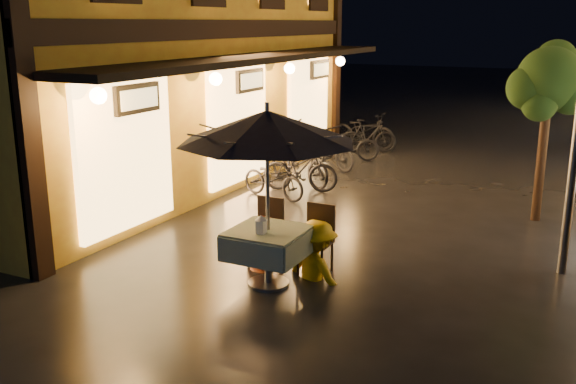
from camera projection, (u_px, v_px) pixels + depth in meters
The scene contains 17 objects.
ground at pixel (310, 286), 8.62m from camera, with size 90.00×90.00×0.00m, color black.
west_building at pixel (143, 8), 13.58m from camera, with size 5.90×11.40×7.40m.
street_tree at pixel (550, 84), 10.87m from camera, with size 1.43×1.20×3.15m.
cafe_table at pixel (268, 243), 8.51m from camera, with size 0.99×0.99×0.78m.
patio_umbrella at pixel (267, 127), 8.11m from camera, with size 2.34×2.34×2.46m.
cafe_chair_left at pixel (268, 227), 9.34m from camera, with size 0.42×0.42×0.97m.
cafe_chair_right at pixel (318, 235), 8.99m from camera, with size 0.42×0.42×0.97m.
table_lantern at pixel (261, 223), 8.27m from camera, with size 0.16×0.16×0.25m.
person_orange at pixel (264, 218), 9.12m from camera, with size 0.72×0.56×1.48m, color #D25D29.
person_yellow at pixel (317, 222), 8.73m from camera, with size 1.02×0.59×1.59m, color yellow.
bicycle_0 at pixel (274, 178), 12.84m from camera, with size 0.53×1.53×0.80m, color black.
bicycle_1 at pixel (300, 169), 13.32m from camera, with size 0.45×1.58×0.95m, color black.
bicycle_2 at pixel (300, 162), 13.93m from camera, with size 0.66×1.89×0.99m, color black.
bicycle_3 at pixel (330, 150), 15.31m from camera, with size 0.45×1.60×0.96m, color black.
bicycle_4 at pixel (346, 144), 16.29m from camera, with size 0.58×1.66×0.87m, color black.
bicycle_5 at pixel (369, 136), 17.31m from camera, with size 0.43×1.51×0.90m, color black.
bicycle_6 at pixel (363, 130), 17.99m from camera, with size 0.66×1.88×0.99m, color black.
Camera 1 is at (3.27, -7.31, 3.43)m, focal length 40.00 mm.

